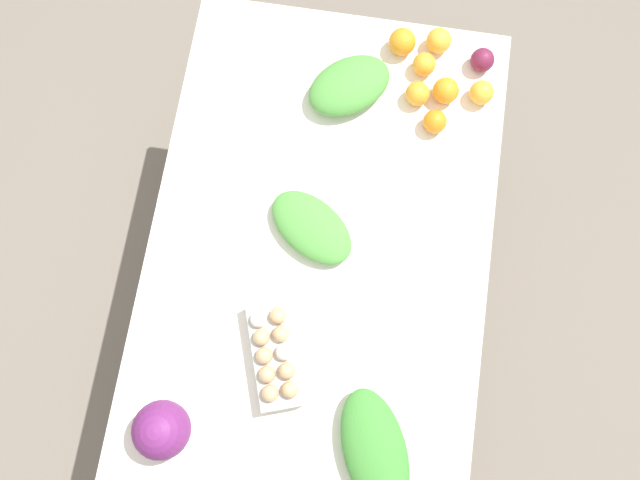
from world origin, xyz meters
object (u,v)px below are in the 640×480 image
cabbage_purple (162,430)px  greens_bunch_scallion (349,86)px  orange_6 (435,122)px  orange_0 (424,64)px  greens_bunch_dandelion (375,451)px  orange_4 (482,93)px  greens_bunch_beet_tops (312,227)px  orange_3 (439,41)px  egg_carton (275,354)px  beet_root (482,60)px  orange_2 (446,91)px  orange_1 (417,94)px  orange_5 (402,42)px

cabbage_purple → greens_bunch_scallion: cabbage_purple is taller
orange_6 → cabbage_purple: bearing=148.1°
orange_0 → orange_6: 0.18m
greens_bunch_dandelion → orange_4: (1.02, -0.17, -0.01)m
cabbage_purple → greens_bunch_beet_tops: (0.58, -0.29, -0.04)m
greens_bunch_dandelion → greens_bunch_beet_tops: bearing=24.3°
orange_3 → orange_4: orange_3 is taller
egg_carton → beet_root: egg_carton is taller
greens_bunch_beet_tops → greens_bunch_dandelion: (-0.55, -0.25, 0.01)m
greens_bunch_scallion → orange_2: 0.28m
orange_1 → orange_5: 0.17m
cabbage_purple → greens_bunch_beet_tops: bearing=-26.2°
cabbage_purple → orange_5: (1.18, -0.46, -0.03)m
orange_1 → orange_6: orange_1 is taller
greens_bunch_dandelion → orange_2: size_ratio=4.13×
greens_bunch_scallion → greens_bunch_dandelion: (-0.98, -0.21, -0.00)m
greens_bunch_scallion → egg_carton: bearing=174.0°
orange_3 → orange_5: 0.11m
orange_0 → orange_6: bearing=-163.7°
greens_bunch_scallion → orange_0: bearing=-63.2°
cabbage_purple → greens_bunch_scallion: (1.01, -0.33, -0.03)m
cabbage_purple → orange_5: bearing=-21.5°
beet_root → orange_1: bearing=127.7°
egg_carton → orange_3: egg_carton is taller
greens_bunch_dandelion → orange_5: (1.15, 0.07, -0.00)m
orange_5 → greens_bunch_dandelion: bearing=-176.4°
greens_bunch_scallion → greens_bunch_beet_tops: greens_bunch_scallion is taller
greens_bunch_scallion → orange_1: size_ratio=3.57×
cabbage_purple → greens_bunch_dandelion: (0.03, -0.54, -0.03)m
orange_6 → greens_bunch_dandelion: bearing=176.8°
greens_bunch_scallion → orange_5: 0.21m
greens_bunch_dandelion → orange_4: size_ratio=4.44×
greens_bunch_scallion → orange_2: bearing=-84.1°
orange_2 → orange_5: orange_5 is taller
orange_1 → cabbage_purple: bearing=152.7°
egg_carton → orange_1: bearing=141.6°
beet_root → orange_6: 0.24m
greens_bunch_scallion → beet_root: bearing=-68.9°
orange_2 → egg_carton: bearing=156.1°
orange_5 → orange_6: size_ratio=1.17×
orange_0 → orange_6: (-0.17, -0.05, 0.00)m
greens_bunch_beet_tops → orange_4: bearing=-41.9°
egg_carton → orange_3: bearing=142.7°
orange_0 → egg_carton: bearing=162.0°
beet_root → orange_5: bearing=85.4°
orange_0 → orange_6: same height
orange_0 → orange_5: bearing=51.0°
orange_6 → orange_5: bearing=27.9°
greens_bunch_beet_tops → orange_3: (0.62, -0.28, 0.00)m
greens_bunch_scallion → orange_6: 0.27m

